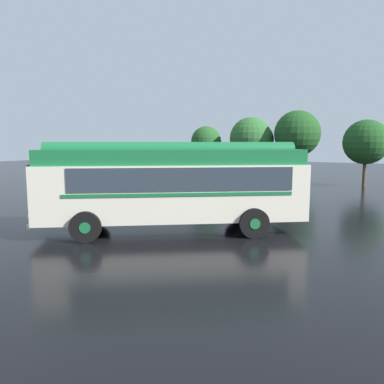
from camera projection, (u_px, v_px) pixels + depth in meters
name	position (u px, v px, depth m)	size (l,w,h in m)	color
ground_plane	(158.00, 230.00, 15.01)	(120.00, 120.00, 0.00)	black
vintage_bus	(172.00, 184.00, 14.41)	(9.55, 7.97, 3.49)	silver
car_near_left	(254.00, 177.00, 28.83)	(2.40, 4.40, 1.66)	navy
car_mid_left	(287.00, 179.00, 27.38)	(2.00, 4.22, 1.66)	#4C5156
tree_far_left	(206.00, 141.00, 36.66)	(2.96, 2.96, 5.11)	#4C3823
tree_left_of_centre	(253.00, 139.00, 34.60)	(4.09, 3.90, 5.85)	#4C3823
tree_centre	(296.00, 132.00, 33.00)	(4.03, 4.03, 6.32)	#4C3823
tree_right_of_centre	(364.00, 142.00, 29.36)	(3.49, 3.49, 5.29)	#4C3823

